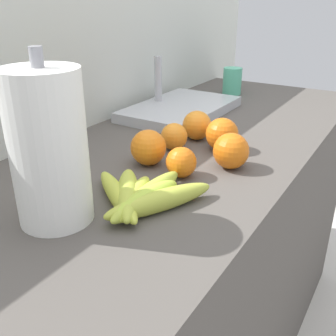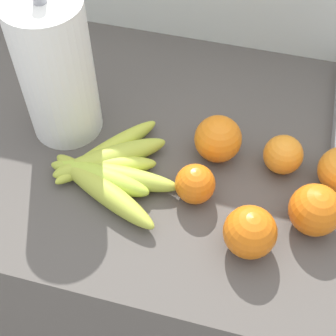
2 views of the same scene
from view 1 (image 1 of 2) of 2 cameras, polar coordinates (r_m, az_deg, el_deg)
name	(u,v)px [view 1 (image 1 of 2)]	position (r m, az deg, el deg)	size (l,w,h in m)	color
counter	(155,306)	(1.13, -1.88, -19.54)	(1.93, 0.60, 0.86)	#514C47
wall_back	(61,205)	(1.19, -15.45, -5.25)	(2.33, 0.06, 1.30)	silver
banana_bunch	(140,197)	(0.70, -4.09, -4.22)	(0.22, 0.24, 0.04)	#B1BD3F
orange_front	(181,162)	(0.81, 1.95, 0.84)	(0.06, 0.06, 0.06)	orange
orange_right	(197,125)	(1.02, 4.27, 6.26)	(0.08, 0.08, 0.08)	orange
orange_far_right	(176,137)	(0.95, 1.11, 4.60)	(0.07, 0.07, 0.07)	orange
orange_center	(222,134)	(0.96, 7.92, 4.91)	(0.08, 0.08, 0.08)	orange
orange_back_left	(231,151)	(0.86, 9.22, 2.48)	(0.08, 0.08, 0.08)	orange
orange_back_right	(147,147)	(0.87, -3.04, 3.05)	(0.08, 0.08, 0.08)	orange
paper_towel_roll	(49,149)	(0.65, -17.08, 2.70)	(0.12, 0.12, 0.28)	white
sink_basin	(180,108)	(1.26, 1.83, 8.77)	(0.40, 0.25, 0.17)	#B7BABF
mug	(232,81)	(1.53, 9.39, 12.46)	(0.07, 0.07, 0.10)	#56BF97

